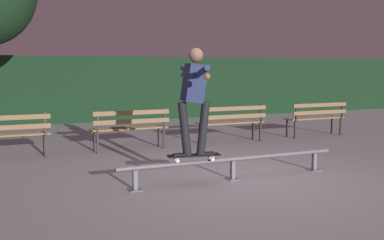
# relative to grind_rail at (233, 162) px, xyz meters

# --- Properties ---
(ground_plane) EXTENTS (90.00, 90.00, 0.00)m
(ground_plane) POSITION_rel_grind_rail_xyz_m (0.00, -0.10, -0.26)
(ground_plane) COLOR #99999E
(hedge_backdrop) EXTENTS (24.00, 1.20, 2.08)m
(hedge_backdrop) POSITION_rel_grind_rail_xyz_m (0.00, 8.88, 0.77)
(hedge_backdrop) COLOR black
(hedge_backdrop) RESTS_ON ground
(grind_rail) EXTENTS (3.66, 0.18, 0.34)m
(grind_rail) POSITION_rel_grind_rail_xyz_m (0.00, 0.00, 0.00)
(grind_rail) COLOR slate
(grind_rail) RESTS_ON ground
(skateboard) EXTENTS (0.80, 0.32, 0.09)m
(skateboard) POSITION_rel_grind_rail_xyz_m (-0.65, 0.00, 0.15)
(skateboard) COLOR black
(skateboard) RESTS_ON grind_rail
(skateboarder) EXTENTS (0.63, 1.39, 1.56)m
(skateboarder) POSITION_rel_grind_rail_xyz_m (-0.65, -0.00, 1.09)
(skateboarder) COLOR black
(skateboarder) RESTS_ON skateboard
(park_bench_leftmost) EXTENTS (1.60, 0.42, 0.88)m
(park_bench_leftmost) POSITION_rel_grind_rail_xyz_m (-3.12, 3.04, 0.27)
(park_bench_leftmost) COLOR #282623
(park_bench_leftmost) RESTS_ON ground
(park_bench_left_center) EXTENTS (1.60, 0.42, 0.88)m
(park_bench_left_center) POSITION_rel_grind_rail_xyz_m (-0.72, 3.04, 0.27)
(park_bench_left_center) COLOR #282623
(park_bench_left_center) RESTS_ON ground
(park_bench_right_center) EXTENTS (1.60, 0.42, 0.88)m
(park_bench_right_center) POSITION_rel_grind_rail_xyz_m (1.68, 3.04, 0.27)
(park_bench_right_center) COLOR #282623
(park_bench_right_center) RESTS_ON ground
(park_bench_rightmost) EXTENTS (1.60, 0.42, 0.88)m
(park_bench_rightmost) POSITION_rel_grind_rail_xyz_m (4.08, 3.04, 0.27)
(park_bench_rightmost) COLOR #282623
(park_bench_rightmost) RESTS_ON ground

